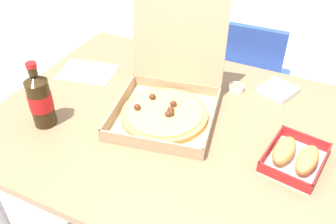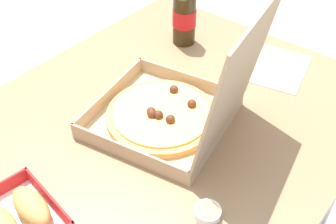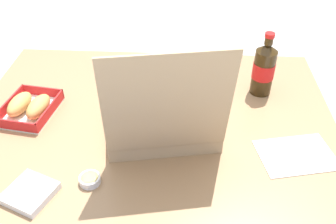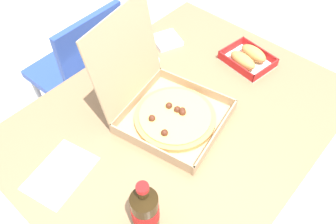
{
  "view_description": "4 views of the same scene",
  "coord_description": "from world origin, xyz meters",
  "px_view_note": "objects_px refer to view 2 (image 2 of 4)",
  "views": [
    {
      "loc": [
        0.39,
        -0.84,
        1.48
      ],
      "look_at": [
        -0.0,
        -0.03,
        0.77
      ],
      "focal_mm": 39.23,
      "sensor_mm": 36.0,
      "label": 1
    },
    {
      "loc": [
        0.59,
        0.52,
        1.46
      ],
      "look_at": [
        -0.02,
        0.03,
        0.77
      ],
      "focal_mm": 45.36,
      "sensor_mm": 36.0,
      "label": 2
    },
    {
      "loc": [
        -0.1,
        0.9,
        1.46
      ],
      "look_at": [
        -0.05,
        -0.04,
        0.73
      ],
      "focal_mm": 39.63,
      "sensor_mm": 36.0,
      "label": 3
    },
    {
      "loc": [
        -0.61,
        -0.48,
        1.65
      ],
      "look_at": [
        -0.04,
        0.02,
        0.75
      ],
      "focal_mm": 36.62,
      "sensor_mm": 36.0,
      "label": 4
    }
  ],
  "objects_px": {
    "cola_bottle": "(184,15)",
    "dipping_sauce_cup": "(208,212)",
    "pizza_box_open": "(173,110)",
    "bread_side_box": "(17,218)",
    "paper_menu": "(279,68)"
  },
  "relations": [
    {
      "from": "cola_bottle",
      "to": "dipping_sauce_cup",
      "type": "xyz_separation_m",
      "value": [
        0.5,
        0.45,
        -0.08
      ]
    },
    {
      "from": "cola_bottle",
      "to": "dipping_sauce_cup",
      "type": "relative_size",
      "value": 4.0
    },
    {
      "from": "pizza_box_open",
      "to": "bread_side_box",
      "type": "xyz_separation_m",
      "value": [
        0.43,
        -0.05,
        -0.02
      ]
    },
    {
      "from": "pizza_box_open",
      "to": "bread_side_box",
      "type": "relative_size",
      "value": 2.06
    },
    {
      "from": "bread_side_box",
      "to": "dipping_sauce_cup",
      "type": "height_order",
      "value": "bread_side_box"
    },
    {
      "from": "bread_side_box",
      "to": "paper_menu",
      "type": "height_order",
      "value": "bread_side_box"
    },
    {
      "from": "pizza_box_open",
      "to": "cola_bottle",
      "type": "relative_size",
      "value": 1.93
    },
    {
      "from": "pizza_box_open",
      "to": "paper_menu",
      "type": "xyz_separation_m",
      "value": [
        -0.39,
        0.09,
        -0.05
      ]
    },
    {
      "from": "pizza_box_open",
      "to": "paper_menu",
      "type": "distance_m",
      "value": 0.4
    },
    {
      "from": "pizza_box_open",
      "to": "paper_menu",
      "type": "bearing_deg",
      "value": 166.47
    },
    {
      "from": "cola_bottle",
      "to": "paper_menu",
      "type": "bearing_deg",
      "value": 100.86
    },
    {
      "from": "paper_menu",
      "to": "dipping_sauce_cup",
      "type": "height_order",
      "value": "dipping_sauce_cup"
    },
    {
      "from": "pizza_box_open",
      "to": "cola_bottle",
      "type": "xyz_separation_m",
      "value": [
        -0.33,
        -0.22,
        0.04
      ]
    },
    {
      "from": "pizza_box_open",
      "to": "bread_side_box",
      "type": "height_order",
      "value": "pizza_box_open"
    },
    {
      "from": "bread_side_box",
      "to": "cola_bottle",
      "type": "distance_m",
      "value": 0.78
    }
  ]
}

